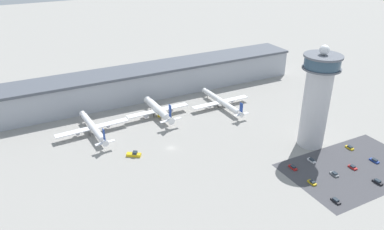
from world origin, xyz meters
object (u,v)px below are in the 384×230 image
Objects in this scene: airplane_gate_alpha at (93,127)px; car_blue_compact at (312,183)px; car_green_van at (336,201)px; car_black_suv at (312,160)px; car_red_hatchback at (378,182)px; car_maroon_suv at (374,161)px; car_silver_sedan at (334,174)px; car_yellow_taxi at (353,167)px; service_truck_fuel at (134,154)px; airplane_gate_charlie at (222,102)px; car_navy_sedan at (350,148)px; car_white_wagon at (293,167)px; airplane_gate_bravo at (158,110)px; service_truck_catering at (164,115)px; control_tower at (317,97)px.

airplane_gate_alpha reaches higher than car_blue_compact.
car_green_van is 0.98× the size of car_black_suv.
car_maroon_suv is (13.28, 12.33, -0.05)m from car_red_hatchback.
car_silver_sedan is 11.89m from car_yellow_taxi.
car_red_hatchback is (87.04, -70.02, -0.30)m from service_truck_fuel.
airplane_gate_charlie is 9.91× the size of car_black_suv.
car_navy_sedan is 0.95× the size of car_white_wagon.
airplane_gate_charlie is (40.25, -5.51, -0.86)m from airplane_gate_bravo.
car_green_van is at bearing -115.10° from car_black_suv.
car_blue_compact is 0.94× the size of car_navy_sedan.
car_blue_compact is 0.95× the size of car_green_van.
car_silver_sedan is (43.75, -90.67, -0.52)m from service_truck_catering.
airplane_gate_alpha is 105.42m from car_white_wagon.
car_red_hatchback reaches higher than car_green_van.
service_truck_catering reaches higher than car_silver_sedan.
airplane_gate_charlie is 10.59× the size of car_blue_compact.
car_navy_sedan is 25.57m from car_black_suv.
car_black_suv is 29.99m from car_maroon_suv.
service_truck_catering is 100.67m from car_silver_sedan.
car_blue_compact is 28.73m from car_red_hatchback.
airplane_gate_bravo reaches higher than car_maroon_suv.
airplane_gate_charlie is 73.62m from car_white_wagon.
airplane_gate_alpha is 43.13m from service_truck_catering.
car_white_wagon is at bearing -68.38° from service_truck_catering.
airplane_gate_alpha is at bearing 138.30° from car_yellow_taxi.
car_black_suv is (-25.57, 0.02, -0.06)m from car_navy_sedan.
car_yellow_taxi is at bearing -41.70° from airplane_gate_alpha.
car_red_hatchback is at bearing -60.43° from airplane_gate_bravo.
control_tower is 12.68× the size of car_blue_compact.
service_truck_catering is at bearing 118.41° from car_red_hatchback.
car_yellow_taxi is 29.13m from car_green_van.
control_tower reaches higher than airplane_gate_bravo.
service_truck_catering reaches higher than car_black_suv.
service_truck_fuel is at bearing -156.83° from airplane_gate_charlie.
airplane_gate_charlie is at bearing 110.47° from car_maroon_suv.
airplane_gate_charlie reaches higher than car_green_van.
car_navy_sedan is at bearing -66.65° from airplane_gate_charlie.
airplane_gate_alpha is (-96.79, 61.72, -21.96)m from control_tower.
car_white_wagon is at bearing 88.39° from car_green_van.
airplane_gate_charlie is at bearing 85.24° from car_white_wagon.
car_maroon_suv is at bearing -3.57° from car_yellow_taxi.
service_truck_catering is 88.39m from car_black_suv.
airplane_gate_alpha is 113.78m from car_black_suv.
service_truck_catering is 95.71m from car_blue_compact.
control_tower is at bearing 59.37° from car_green_van.
car_yellow_taxi is (86.63, -56.84, -0.36)m from service_truck_fuel.
airplane_gate_alpha is at bearing 129.75° from car_blue_compact.
car_green_van is at bearing -93.92° from airplane_gate_charlie.
service_truck_catering is at bearing 106.08° from car_green_van.
car_red_hatchback is (12.31, -12.96, 0.02)m from car_silver_sedan.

